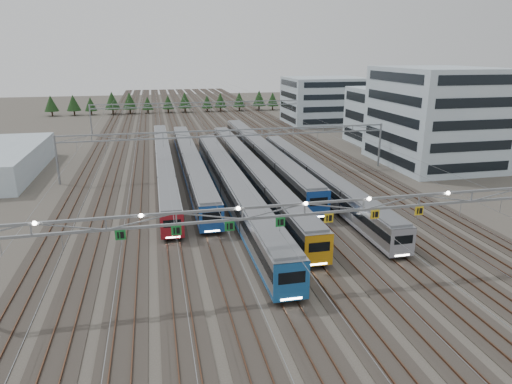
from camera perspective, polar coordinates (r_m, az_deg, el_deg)
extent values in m
plane|color=#47423A|center=(43.37, 5.80, -11.26)|extent=(400.00, 400.00, 0.00)
cube|color=#2D2823|center=(138.18, -7.37, 8.49)|extent=(54.00, 260.00, 0.08)
cube|color=brown|center=(138.21, -18.04, 7.85)|extent=(0.08, 260.00, 0.16)
cube|color=brown|center=(142.73, 2.97, 8.93)|extent=(0.08, 260.00, 0.16)
cube|color=brown|center=(138.10, -7.67, 8.53)|extent=(0.08, 260.00, 0.16)
cube|color=brown|center=(138.23, -7.08, 8.56)|extent=(0.08, 260.00, 0.16)
cube|color=black|center=(82.37, -11.38, 2.66)|extent=(2.21, 62.52, 0.33)
cube|color=#A6A9AE|center=(81.99, -11.45, 3.75)|extent=(2.60, 63.79, 2.93)
cube|color=black|center=(81.91, -11.46, 3.99)|extent=(2.66, 63.48, 0.88)
cube|color=maroon|center=(82.27, -11.40, 2.92)|extent=(2.65, 63.48, 0.33)
cube|color=slate|center=(81.65, -11.51, 4.82)|extent=(2.34, 62.52, 0.23)
cube|color=maroon|center=(51.48, -10.42, -4.25)|extent=(2.62, 0.12, 2.93)
cube|color=black|center=(51.33, -10.44, -3.90)|extent=(1.95, 0.10, 0.88)
cube|color=white|center=(51.90, -10.34, -5.59)|extent=(1.56, 0.06, 0.14)
cube|color=black|center=(80.18, -8.12, 2.44)|extent=(2.44, 56.23, 0.37)
cube|color=#A6A9AE|center=(79.75, -8.17, 3.69)|extent=(2.88, 57.38, 3.23)
cube|color=black|center=(79.66, -8.18, 3.96)|extent=(2.94, 57.09, 0.98)
cube|color=#1A4A9F|center=(80.07, -8.13, 2.74)|extent=(2.93, 57.09, 0.36)
cube|color=slate|center=(79.37, -8.22, 4.89)|extent=(2.59, 56.23, 0.26)
cube|color=#1A4A9F|center=(52.41, -5.54, -3.42)|extent=(2.90, 0.12, 3.23)
cube|color=black|center=(52.25, -5.55, -3.04)|extent=(2.16, 0.10, 0.98)
cube|color=white|center=(52.87, -5.49, -4.88)|extent=(1.73, 0.06, 0.15)
cube|color=black|center=(66.03, -3.10, -0.61)|extent=(2.64, 58.46, 0.40)
cube|color=#A6A9AE|center=(65.46, -3.12, 1.00)|extent=(3.11, 59.65, 3.50)
cube|color=black|center=(65.34, -3.13, 1.35)|extent=(3.17, 59.36, 1.05)
cube|color=#1D5B9E|center=(65.88, -3.10, -0.23)|extent=(3.16, 59.36, 0.39)
cube|color=slate|center=(64.97, -3.15, 2.58)|extent=(2.80, 58.46, 0.28)
cube|color=#1D5B9E|center=(38.43, 4.47, -11.17)|extent=(3.13, 0.12, 3.50)
cube|color=black|center=(38.21, 4.50, -10.63)|extent=(2.33, 0.10, 1.05)
cube|color=white|center=(39.13, 4.44, -13.17)|extent=(1.86, 0.06, 0.17)
cube|color=black|center=(74.81, -0.79, 1.54)|extent=(2.44, 63.82, 0.37)
cube|color=#A6A9AE|center=(74.34, -0.79, 2.87)|extent=(2.87, 65.13, 3.23)
cube|color=black|center=(74.25, -0.79, 3.16)|extent=(2.93, 64.80, 0.97)
cube|color=orange|center=(74.69, -0.79, 1.86)|extent=(2.92, 64.80, 0.36)
cube|color=slate|center=(73.94, -0.80, 4.16)|extent=(2.59, 63.82, 0.26)
cube|color=orange|center=(44.71, 7.87, -7.26)|extent=(2.89, 0.12, 3.23)
cube|color=black|center=(44.52, 7.91, -6.82)|extent=(2.15, 0.10, 0.97)
cube|color=white|center=(45.26, 7.83, -8.92)|extent=(1.72, 0.06, 0.15)
cube|color=black|center=(85.52, 0.74, 3.55)|extent=(2.66, 59.61, 0.40)
cube|color=#A6A9AE|center=(85.08, 0.75, 4.83)|extent=(3.13, 60.83, 3.52)
cube|color=black|center=(84.99, 0.75, 5.11)|extent=(3.19, 60.52, 1.06)
cube|color=#16429B|center=(85.41, 0.75, 3.86)|extent=(3.18, 60.52, 0.39)
cube|color=slate|center=(84.70, 0.75, 6.07)|extent=(2.82, 59.61, 0.28)
cube|color=#16429B|center=(57.01, 7.81, -1.60)|extent=(3.15, 0.12, 3.52)
cube|color=black|center=(56.85, 7.83, -1.21)|extent=(2.35, 0.10, 1.06)
cube|color=white|center=(57.47, 7.76, -3.07)|extent=(1.88, 0.06, 0.17)
cube|color=black|center=(71.53, 7.30, 0.66)|extent=(2.31, 51.63, 0.35)
cube|color=#A6A9AE|center=(71.07, 7.36, 1.96)|extent=(2.71, 52.69, 3.05)
cube|color=black|center=(70.98, 7.37, 2.25)|extent=(2.77, 52.42, 0.92)
cube|color=#92939F|center=(71.42, 7.32, 0.97)|extent=(2.76, 52.42, 0.34)
cube|color=slate|center=(70.67, 7.41, 3.23)|extent=(2.44, 51.63, 0.24)
cube|color=#92939F|center=(48.55, 17.90, -6.08)|extent=(2.73, 0.12, 3.05)
cube|color=black|center=(48.38, 17.96, -5.70)|extent=(2.04, 0.10, 0.92)
cube|color=white|center=(49.02, 17.79, -7.54)|extent=(1.63, 0.06, 0.15)
cube|color=gray|center=(40.26, 6.14, -1.45)|extent=(56.00, 0.22, 0.22)
cube|color=gray|center=(40.59, 6.09, -2.78)|extent=(56.00, 0.22, 0.22)
cube|color=#17762E|center=(38.83, -16.59, -5.17)|extent=(0.85, 0.06, 0.85)
cube|color=#17762E|center=(38.71, -9.93, -4.76)|extent=(0.85, 0.06, 0.85)
cube|color=#17762E|center=(39.11, -3.32, -4.28)|extent=(0.85, 0.06, 0.85)
cube|color=#17762E|center=(40.02, 3.06, -3.77)|extent=(0.85, 0.06, 0.85)
cube|color=yellow|center=(41.40, 9.08, -3.24)|extent=(0.85, 0.06, 0.85)
cube|color=yellow|center=(43.20, 14.65, -2.72)|extent=(0.85, 0.06, 0.85)
cube|color=yellow|center=(45.39, 19.72, -2.22)|extent=(0.85, 0.06, 0.85)
cylinder|color=gray|center=(79.39, -23.63, 3.67)|extent=(0.36, 0.36, 8.00)
cylinder|color=gray|center=(87.75, 15.20, 5.69)|extent=(0.36, 0.36, 8.00)
cube|color=gray|center=(78.14, -3.28, 7.74)|extent=(56.00, 0.22, 0.22)
cube|color=gray|center=(78.31, -3.27, 7.01)|extent=(56.00, 0.22, 0.22)
cylinder|color=gray|center=(123.18, -19.95, 8.43)|extent=(0.36, 0.36, 8.00)
cylinder|color=gray|center=(128.73, 5.91, 9.69)|extent=(0.36, 0.36, 8.00)
cube|color=gray|center=(122.38, -6.82, 11.07)|extent=(56.00, 0.22, 0.22)
cube|color=gray|center=(122.49, -6.80, 10.60)|extent=(56.00, 0.22, 0.22)
cube|color=#ACBFCD|center=(91.92, 21.48, 8.72)|extent=(18.00, 22.00, 17.86)
cube|color=#ACBFCD|center=(109.58, 15.97, 9.06)|extent=(14.00, 16.00, 12.66)
cube|color=#ACBFCD|center=(139.19, 8.49, 11.26)|extent=(22.00, 18.00, 13.31)
cube|color=#ACBFCD|center=(90.57, -28.59, 3.44)|extent=(10.00, 30.00, 4.66)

